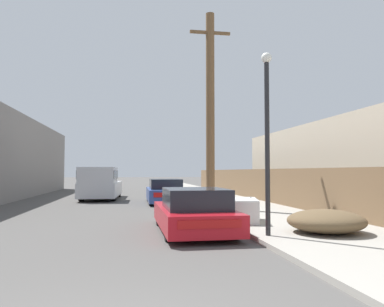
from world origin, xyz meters
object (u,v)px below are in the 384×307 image
object	(u,v)px
discarded_fridge	(246,210)
utility_pole	(210,108)
pickup_truck	(100,184)
street_lamp	(267,128)
brush_pile	(326,221)
car_parked_mid	(165,192)
parked_sports_car_red	(194,212)

from	to	relation	value
discarded_fridge	utility_pole	xyz separation A→B (m)	(-0.16, 4.50, 3.98)
discarded_fridge	pickup_truck	size ratio (longest dim) A/B	0.31
street_lamp	brush_pile	bearing A→B (deg)	5.25
discarded_fridge	utility_pole	world-z (taller)	utility_pole
car_parked_mid	brush_pile	size ratio (longest dim) A/B	2.25
discarded_fridge	utility_pole	bearing A→B (deg)	106.24
pickup_truck	utility_pole	distance (m)	9.49
discarded_fridge	brush_pile	size ratio (longest dim) A/B	0.92
utility_pole	brush_pile	world-z (taller)	utility_pole
street_lamp	brush_pile	world-z (taller)	street_lamp
utility_pole	street_lamp	size ratio (longest dim) A/B	1.88
discarded_fridge	car_parked_mid	bearing A→B (deg)	115.78
car_parked_mid	utility_pole	bearing A→B (deg)	-68.14
parked_sports_car_red	car_parked_mid	distance (m)	9.63
parked_sports_car_red	pickup_truck	distance (m)	13.15
car_parked_mid	brush_pile	world-z (taller)	car_parked_mid
discarded_fridge	street_lamp	distance (m)	3.44
parked_sports_car_red	street_lamp	bearing A→B (deg)	-43.99
discarded_fridge	car_parked_mid	world-z (taller)	car_parked_mid
car_parked_mid	utility_pole	size ratio (longest dim) A/B	0.52
parked_sports_car_red	utility_pole	world-z (taller)	utility_pole
parked_sports_car_red	pickup_truck	size ratio (longest dim) A/B	0.75
parked_sports_car_red	car_parked_mid	world-z (taller)	car_parked_mid
parked_sports_car_red	brush_pile	world-z (taller)	parked_sports_car_red
parked_sports_car_red	discarded_fridge	bearing A→B (deg)	29.40
brush_pile	street_lamp	bearing A→B (deg)	-174.75
pickup_truck	utility_pole	xyz separation A→B (m)	(5.19, -7.12, 3.50)
utility_pole	street_lamp	world-z (taller)	utility_pole
car_parked_mid	street_lamp	xyz separation A→B (m)	(1.51, -11.15, 2.16)
car_parked_mid	pickup_truck	world-z (taller)	pickup_truck
car_parked_mid	brush_pile	xyz separation A→B (m)	(3.13, -11.00, -0.19)
parked_sports_car_red	pickup_truck	xyz separation A→B (m)	(-3.52, 12.67, 0.39)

